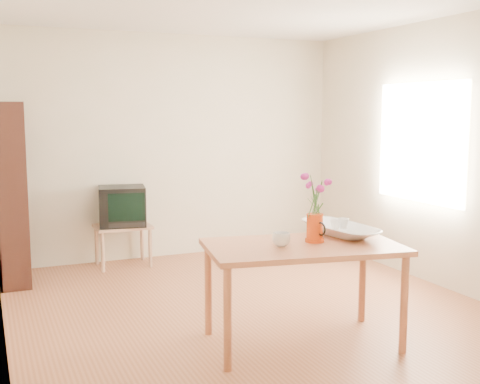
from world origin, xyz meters
name	(u,v)px	position (x,y,z in m)	size (l,w,h in m)	color
room	(257,161)	(0.03, 0.00, 1.30)	(4.50, 4.50, 4.50)	brown
table	(303,255)	(0.03, -0.80, 0.67)	(1.51, 1.02, 0.75)	#9D5536
tv_stand	(123,232)	(-0.70, 1.97, 0.39)	(0.60, 0.45, 0.46)	tan
bookshelf	(11,200)	(-1.85, 1.75, 0.84)	(0.28, 0.70, 1.80)	black
pitcher	(315,229)	(0.14, -0.76, 0.85)	(0.14, 0.22, 0.21)	#CF3D0C
flowers	(315,192)	(0.14, -0.76, 1.12)	(0.24, 0.24, 0.34)	#EA37B8
mug	(281,239)	(-0.15, -0.80, 0.80)	(0.13, 0.13, 0.10)	white
bowl	(340,204)	(0.45, -0.62, 0.99)	(0.51, 0.51, 0.48)	white
teacup_a	(336,211)	(0.41, -0.62, 0.94)	(0.07, 0.07, 0.07)	white
teacup_b	(344,209)	(0.50, -0.60, 0.95)	(0.08, 0.08, 0.07)	white
television	(122,205)	(-0.70, 1.98, 0.68)	(0.57, 0.54, 0.43)	black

